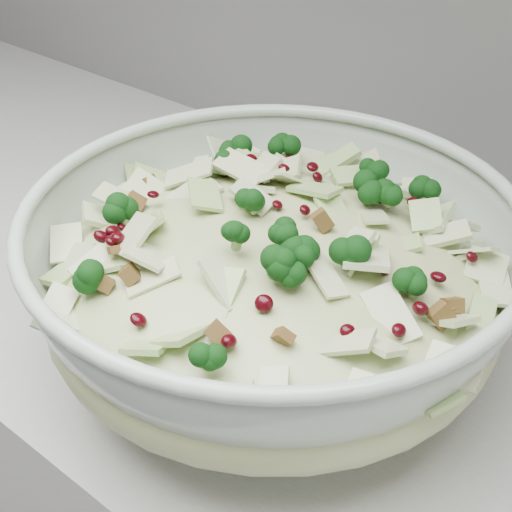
# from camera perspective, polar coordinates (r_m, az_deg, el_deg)

# --- Properties ---
(counter) EXTENTS (3.60, 0.60, 0.90)m
(counter) POSITION_cam_1_polar(r_m,az_deg,el_deg) (1.17, -7.15, -15.68)
(counter) COLOR #B7B7B2
(counter) RESTS_ON floor
(mixing_bowl) EXTENTS (0.53, 0.53, 0.16)m
(mixing_bowl) POSITION_cam_1_polar(r_m,az_deg,el_deg) (0.61, 1.34, -2.35)
(mixing_bowl) COLOR #A6B6A8
(mixing_bowl) RESTS_ON counter
(salad) EXTENTS (0.50, 0.50, 0.16)m
(salad) POSITION_cam_1_polar(r_m,az_deg,el_deg) (0.59, 1.38, -0.30)
(salad) COLOR #C1C687
(salad) RESTS_ON mixing_bowl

